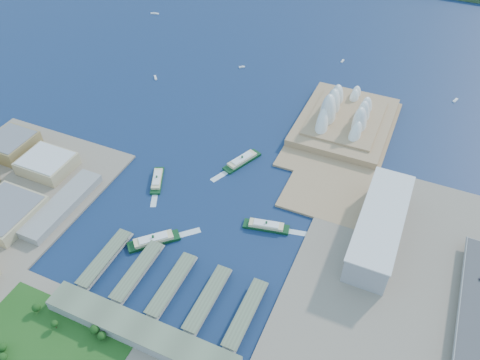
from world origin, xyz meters
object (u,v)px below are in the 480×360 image
at_px(ferry_b, 242,159).
at_px(ferry_d, 266,225).
at_px(toaster_building, 380,226).
at_px(opera_house, 347,108).
at_px(car_c, 480,279).
at_px(ferry_a, 157,179).
at_px(ferry_c, 153,239).

relative_size(ferry_b, ferry_d, 1.09).
bearing_deg(toaster_building, ferry_b, 162.88).
distance_m(opera_house, ferry_b, 177.19).
xyz_separation_m(toaster_building, ferry_b, (-195.77, 60.31, -14.90)).
height_order(ferry_d, car_c, car_c).
relative_size(opera_house, car_c, 41.34).
distance_m(opera_house, ferry_a, 292.85).
height_order(toaster_building, ferry_c, toaster_building).
bearing_deg(ferry_b, ferry_a, -114.15).
bearing_deg(ferry_a, opera_house, 24.23).
bearing_deg(ferry_d, opera_house, -19.54).
distance_m(opera_house, ferry_d, 240.21).
relative_size(ferry_b, car_c, 13.59).
distance_m(ferry_a, car_c, 390.86).
bearing_deg(car_c, opera_house, -48.55).
relative_size(opera_house, ferry_a, 3.56).
height_order(ferry_b, ferry_c, ferry_c).
distance_m(opera_house, car_c, 301.06).
xyz_separation_m(ferry_a, ferry_d, (159.61, -16.81, 0.35)).
relative_size(ferry_c, ferry_d, 1.10).
bearing_deg(toaster_building, ferry_c, -154.65).
bearing_deg(ferry_d, ferry_b, 25.45).
bearing_deg(car_c, toaster_building, -13.07).
relative_size(toaster_building, ferry_b, 2.62).
distance_m(toaster_building, ferry_b, 205.39).
relative_size(toaster_building, ferry_a, 3.07).
bearing_deg(ferry_b, ferry_d, -29.86).
distance_m(ferry_a, ferry_c, 103.04).
relative_size(toaster_building, ferry_d, 2.86).
bearing_deg(ferry_a, ferry_d, -30.68).
bearing_deg(car_c, ferry_b, -15.69).
xyz_separation_m(ferry_a, ferry_b, (85.90, 80.04, 0.82)).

